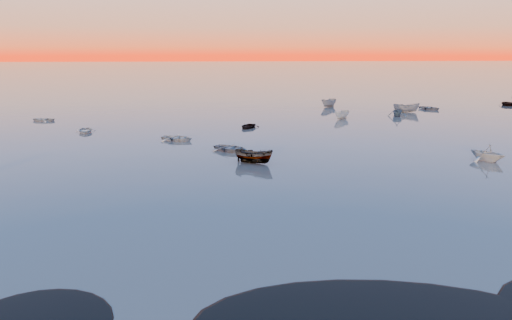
{
  "coord_description": "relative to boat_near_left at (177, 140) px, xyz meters",
  "views": [
    {
      "loc": [
        -3.36,
        -17.34,
        11.14
      ],
      "look_at": [
        0.44,
        28.0,
        0.86
      ],
      "focal_mm": 35.0,
      "sensor_mm": 36.0,
      "label": 1
    }
  ],
  "objects": [
    {
      "name": "ground",
      "position": [
        7.97,
        56.54,
        0.0
      ],
      "size": [
        600.0,
        600.0,
        0.0
      ],
      "primitive_type": "plane",
      "color": "#685F57",
      "rests_on": "ground"
    },
    {
      "name": "moored_fleet",
      "position": [
        7.97,
        9.54,
        0.0
      ],
      "size": [
        124.0,
        58.0,
        1.2
      ],
      "primitive_type": null,
      "color": "silver",
      "rests_on": "ground"
    },
    {
      "name": "boat_near_left",
      "position": [
        0.0,
        0.0,
        0.0
      ],
      "size": [
        3.27,
        4.37,
        1.01
      ],
      "primitive_type": "imported",
      "rotation": [
        0.0,
        0.0,
        1.12
      ],
      "color": "silver",
      "rests_on": "ground"
    },
    {
      "name": "boat_near_right",
      "position": [
        31.85,
        -13.98,
        0.0
      ],
      "size": [
        4.19,
        3.38,
        1.34
      ],
      "primitive_type": "imported",
      "rotation": [
        0.0,
        0.0,
        3.65
      ],
      "color": "silver",
      "rests_on": "ground"
    }
  ]
}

